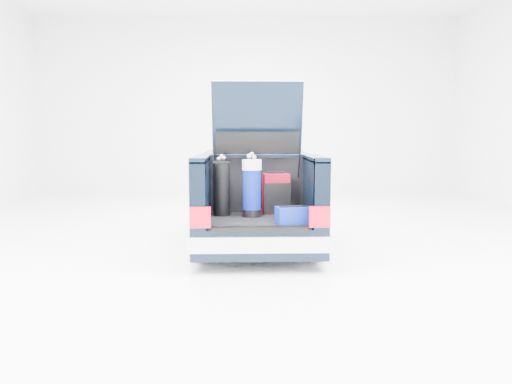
{
  "coord_description": "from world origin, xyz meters",
  "views": [
    {
      "loc": [
        -0.25,
        -8.76,
        1.78
      ],
      "look_at": [
        0.0,
        -0.5,
        0.85
      ],
      "focal_mm": 38.0,
      "sensor_mm": 36.0,
      "label": 1
    }
  ],
  "objects_px": {
    "car": "(255,198)",
    "red_suitcase": "(276,194)",
    "black_golf_bag": "(222,188)",
    "blue_golf_bag": "(252,188)",
    "blue_duffel": "(293,215)"
  },
  "relations": [
    {
      "from": "car",
      "to": "red_suitcase",
      "type": "bearing_deg",
      "value": -77.44
    },
    {
      "from": "red_suitcase",
      "to": "blue_duffel",
      "type": "bearing_deg",
      "value": -84.64
    },
    {
      "from": "black_golf_bag",
      "to": "blue_golf_bag",
      "type": "bearing_deg",
      "value": -18.04
    },
    {
      "from": "black_golf_bag",
      "to": "blue_duffel",
      "type": "height_order",
      "value": "black_golf_bag"
    },
    {
      "from": "car",
      "to": "blue_golf_bag",
      "type": "height_order",
      "value": "car"
    },
    {
      "from": "black_golf_bag",
      "to": "blue_golf_bag",
      "type": "relative_size",
      "value": 0.95
    },
    {
      "from": "car",
      "to": "black_golf_bag",
      "type": "distance_m",
      "value": 1.48
    },
    {
      "from": "blue_golf_bag",
      "to": "blue_duffel",
      "type": "xyz_separation_m",
      "value": [
        0.52,
        -0.54,
        -0.3
      ]
    },
    {
      "from": "blue_golf_bag",
      "to": "blue_duffel",
      "type": "height_order",
      "value": "blue_golf_bag"
    },
    {
      "from": "car",
      "to": "black_golf_bag",
      "type": "height_order",
      "value": "car"
    },
    {
      "from": "red_suitcase",
      "to": "black_golf_bag",
      "type": "relative_size",
      "value": 0.71
    },
    {
      "from": "red_suitcase",
      "to": "black_golf_bag",
      "type": "distance_m",
      "value": 0.79
    },
    {
      "from": "blue_duffel",
      "to": "black_golf_bag",
      "type": "bearing_deg",
      "value": 135.14
    },
    {
      "from": "car",
      "to": "blue_golf_bag",
      "type": "distance_m",
      "value": 1.5
    },
    {
      "from": "black_golf_bag",
      "to": "blue_duffel",
      "type": "bearing_deg",
      "value": -38.76
    }
  ]
}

